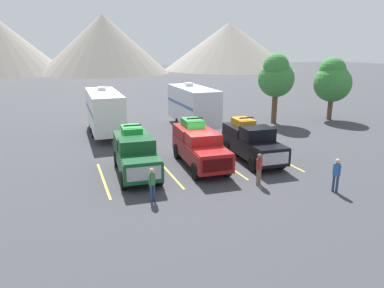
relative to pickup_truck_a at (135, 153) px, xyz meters
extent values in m
plane|color=#38383D|center=(3.58, -0.59, -1.21)|extent=(240.00, 240.00, 0.00)
cube|color=#144723|center=(-0.01, -0.20, -0.26)|extent=(2.29, 5.49, 0.99)
cube|color=#144723|center=(-0.13, -2.13, 0.28)|extent=(1.97, 1.62, 0.08)
cube|color=#144723|center=(-0.04, -0.68, 0.61)|extent=(1.93, 1.51, 0.74)
cube|color=slate|center=(-0.08, -1.24, 0.64)|extent=(1.74, 0.32, 0.55)
cube|color=#144723|center=(0.08, 1.25, 0.50)|extent=(2.07, 2.59, 0.54)
cube|color=silver|center=(-0.18, -2.85, -0.21)|extent=(1.67, 0.16, 0.69)
cylinder|color=black|center=(0.78, -2.08, -0.76)|extent=(0.34, 0.93, 0.91)
cylinder|color=black|center=(-1.02, -1.97, -0.76)|extent=(0.34, 0.93, 0.91)
cylinder|color=black|center=(1.00, 1.57, -0.76)|extent=(0.34, 0.93, 0.91)
cylinder|color=black|center=(-0.80, 1.68, -0.76)|extent=(0.34, 0.93, 0.91)
cube|color=green|center=(0.08, 1.25, 1.00)|extent=(1.17, 1.65, 0.45)
cylinder|color=black|center=(0.48, 0.68, 0.99)|extent=(0.21, 0.45, 0.44)
cylinder|color=black|center=(-0.40, 0.73, 0.99)|extent=(0.21, 0.45, 0.44)
cylinder|color=black|center=(0.55, 1.77, 0.99)|extent=(0.21, 0.45, 0.44)
cylinder|color=black|center=(-0.33, 1.82, 0.99)|extent=(0.21, 0.45, 0.44)
cube|color=black|center=(0.05, 0.80, 1.37)|extent=(0.98, 0.14, 0.08)
cube|color=maroon|center=(3.80, -0.12, -0.25)|extent=(2.29, 5.85, 0.99)
cube|color=maroon|center=(3.68, -2.18, 0.28)|extent=(1.96, 1.72, 0.08)
cube|color=maroon|center=(3.77, -0.64, 0.59)|extent=(1.92, 1.60, 0.70)
cube|color=slate|center=(3.73, -1.23, 0.63)|extent=(1.72, 0.31, 0.52)
cube|color=maroon|center=(3.90, 1.43, 0.56)|extent=(2.06, 2.76, 0.65)
cube|color=silver|center=(3.63, -2.96, -0.20)|extent=(1.65, 0.16, 0.69)
cylinder|color=black|center=(4.58, -2.12, -0.75)|extent=(0.34, 0.94, 0.93)
cylinder|color=black|center=(2.79, -2.01, -0.75)|extent=(0.34, 0.94, 0.93)
cylinder|color=black|center=(4.82, 1.78, -0.75)|extent=(0.34, 0.94, 0.93)
cylinder|color=black|center=(3.03, 1.89, -0.75)|extent=(0.34, 0.94, 0.93)
cube|color=green|center=(3.90, 1.43, 1.11)|extent=(1.17, 1.75, 0.45)
cylinder|color=black|center=(4.30, 0.82, 1.11)|extent=(0.21, 0.45, 0.44)
cylinder|color=black|center=(3.43, 0.88, 1.11)|extent=(0.21, 0.45, 0.44)
cylinder|color=black|center=(4.37, 1.98, 1.11)|extent=(0.21, 0.45, 0.44)
cylinder|color=black|center=(3.50, 2.04, 1.11)|extent=(0.21, 0.45, 0.44)
cube|color=black|center=(3.87, 0.95, 1.49)|extent=(0.98, 0.14, 0.08)
cube|color=black|center=(7.27, -0.18, -0.30)|extent=(2.24, 5.67, 0.97)
cube|color=black|center=(7.15, -2.18, 0.23)|extent=(1.92, 1.67, 0.08)
cube|color=black|center=(7.24, -0.68, 0.60)|extent=(1.88, 1.55, 0.82)
cube|color=slate|center=(7.21, -1.26, 0.64)|extent=(1.69, 0.33, 0.61)
cube|color=black|center=(7.37, 1.32, 0.44)|extent=(2.02, 2.67, 0.51)
cube|color=silver|center=(7.11, -2.92, -0.25)|extent=(1.62, 0.16, 0.68)
cylinder|color=black|center=(8.03, -2.12, -0.79)|extent=(0.33, 0.87, 0.85)
cylinder|color=black|center=(6.28, -2.01, -0.79)|extent=(0.33, 0.87, 0.85)
cylinder|color=black|center=(8.27, 1.65, -0.79)|extent=(0.33, 0.87, 0.85)
cylinder|color=black|center=(6.52, 1.76, -0.79)|extent=(0.33, 0.87, 0.85)
cube|color=orange|center=(7.37, 1.32, 0.92)|extent=(1.15, 1.70, 0.45)
cylinder|color=black|center=(7.76, 0.73, 0.92)|extent=(0.21, 0.45, 0.44)
cylinder|color=black|center=(6.90, 0.78, 0.92)|extent=(0.21, 0.45, 0.44)
cylinder|color=black|center=(7.83, 1.85, 0.92)|extent=(0.21, 0.45, 0.44)
cylinder|color=black|center=(6.97, 1.91, 0.92)|extent=(0.21, 0.45, 0.44)
cube|color=black|center=(7.34, 0.86, 1.30)|extent=(0.96, 0.14, 0.08)
cube|color=gold|center=(-1.84, -0.34, -1.21)|extent=(0.12, 5.50, 0.01)
cube|color=gold|center=(1.77, -0.34, -1.21)|extent=(0.12, 5.50, 0.01)
cube|color=gold|center=(5.39, -0.34, -1.21)|extent=(0.12, 5.50, 0.01)
cube|color=gold|center=(9.01, -0.34, -1.21)|extent=(0.12, 5.50, 0.01)
cube|color=white|center=(-0.39, 10.02, 0.75)|extent=(2.41, 7.55, 2.87)
cube|color=#4C6B99|center=(-1.56, 10.04, 0.90)|extent=(0.11, 7.22, 0.24)
cube|color=silver|center=(-0.38, 11.15, 2.34)|extent=(0.61, 0.71, 0.30)
cube|color=#333333|center=(-0.44, 5.66, -0.90)|extent=(0.13, 1.20, 0.12)
cylinder|color=black|center=(0.67, 9.11, -0.83)|extent=(0.23, 0.76, 0.76)
cylinder|color=black|center=(-1.47, 9.13, -0.83)|extent=(0.23, 0.76, 0.76)
cylinder|color=black|center=(0.69, 10.91, -0.83)|extent=(0.23, 0.76, 0.76)
cylinder|color=black|center=(-1.45, 10.94, -0.83)|extent=(0.23, 0.76, 0.76)
cube|color=silver|center=(7.08, 9.87, 0.80)|extent=(2.51, 7.15, 2.96)
cube|color=#4C6B99|center=(5.86, 9.88, 0.95)|extent=(0.10, 6.84, 0.24)
cube|color=silver|center=(7.09, 10.94, 2.43)|extent=(0.61, 0.71, 0.30)
cube|color=#333333|center=(7.03, 5.71, -0.90)|extent=(0.13, 1.20, 0.12)
cylinder|color=black|center=(8.19, 9.00, -0.83)|extent=(0.23, 0.76, 0.76)
cylinder|color=black|center=(5.96, 9.03, -0.83)|extent=(0.23, 0.76, 0.76)
cylinder|color=black|center=(8.21, 10.71, -0.83)|extent=(0.23, 0.76, 0.76)
cylinder|color=black|center=(5.98, 10.74, -0.83)|extent=(0.23, 0.76, 0.76)
cylinder|color=#726047|center=(5.46, -3.87, -0.79)|extent=(0.12, 0.12, 0.84)
cylinder|color=#726047|center=(5.63, -3.82, -0.79)|extent=(0.12, 0.12, 0.84)
cube|color=maroon|center=(5.55, -3.84, -0.07)|extent=(0.29, 0.26, 0.60)
sphere|color=brown|center=(5.55, -3.84, 0.34)|extent=(0.23, 0.23, 0.23)
cylinder|color=maroon|center=(5.42, -3.88, -0.10)|extent=(0.10, 0.10, 0.54)
cylinder|color=maroon|center=(5.67, -3.80, -0.10)|extent=(0.10, 0.10, 0.54)
cylinder|color=navy|center=(-0.12, -3.92, -0.81)|extent=(0.12, 0.12, 0.81)
cylinder|color=navy|center=(0.03, -3.86, -0.81)|extent=(0.12, 0.12, 0.81)
cube|color=#33723F|center=(-0.04, -3.89, -0.12)|extent=(0.29, 0.26, 0.57)
sphere|color=tan|center=(-0.04, -3.89, 0.28)|extent=(0.22, 0.22, 0.22)
cylinder|color=#33723F|center=(-0.16, -3.94, -0.15)|extent=(0.09, 0.09, 0.51)
cylinder|color=#33723F|center=(0.08, -3.84, -0.15)|extent=(0.09, 0.09, 0.51)
cylinder|color=navy|center=(8.52, -5.87, -0.79)|extent=(0.12, 0.12, 0.86)
cylinder|color=navy|center=(8.61, -6.02, -0.79)|extent=(0.12, 0.12, 0.86)
cube|color=#2659A5|center=(8.56, -5.95, -0.05)|extent=(0.29, 0.31, 0.61)
sphere|color=tan|center=(8.56, -5.95, 0.36)|extent=(0.23, 0.23, 0.23)
cylinder|color=#2659A5|center=(8.49, -5.83, -0.08)|extent=(0.10, 0.10, 0.55)
cylinder|color=#2659A5|center=(8.63, -6.07, -0.08)|extent=(0.10, 0.10, 0.55)
cylinder|color=brown|center=(14.77, 9.01, 0.41)|extent=(0.49, 0.49, 3.24)
sphere|color=#387F38|center=(14.77, 9.01, 2.84)|extent=(3.24, 3.24, 3.24)
sphere|color=#387F38|center=(14.47, 8.70, 3.97)|extent=(2.27, 2.27, 2.27)
cylinder|color=brown|center=(20.76, 8.56, 0.09)|extent=(0.45, 0.45, 2.61)
sphere|color=#387F38|center=(20.76, 8.56, 2.28)|extent=(3.50, 3.50, 3.50)
sphere|color=#387F38|center=(20.69, 8.66, 3.50)|extent=(2.45, 2.45, 2.45)
cone|color=gray|center=(8.34, 80.02, 6.33)|extent=(33.91, 33.91, 15.10)
cone|color=gray|center=(45.32, 81.08, 5.73)|extent=(39.30, 39.30, 13.88)
camera|label=1|loc=(-3.58, -18.60, 5.64)|focal=33.16mm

